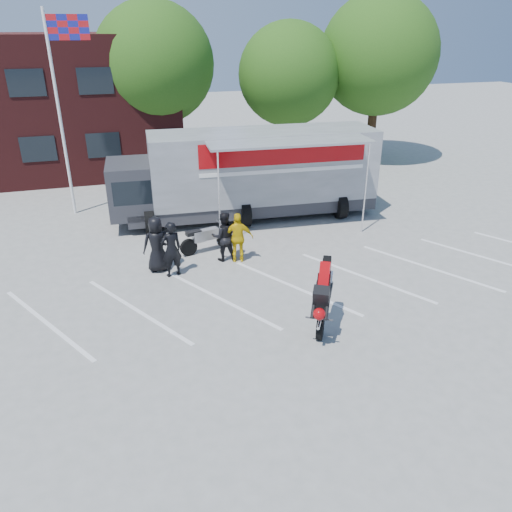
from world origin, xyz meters
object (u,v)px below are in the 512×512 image
tree_left (154,64)px  flagpole (63,90)px  tree_mid (289,75)px  spectator_hivis (238,238)px  tree_right (379,55)px  spectator_leather_a (157,244)px  transporter_truck (252,216)px  spectator_leather_b (171,249)px  stunt_bike_rider (322,323)px  spectator_leather_c (224,237)px  parked_motorcycle (207,251)px

tree_left → flagpole: bearing=-125.3°
tree_mid → spectator_hivis: tree_mid is taller
tree_right → spectator_hivis: 16.45m
spectator_leather_a → spectator_hivis: spectator_leather_a is taller
transporter_truck → spectator_leather_b: size_ratio=6.07×
stunt_bike_rider → tree_right: bearing=87.6°
tree_left → tree_right: (12.00, -1.50, 0.31)m
stunt_bike_rider → spectator_hivis: spectator_hivis is taller
spectator_leather_a → spectator_leather_b: bearing=124.3°
spectator_leather_c → spectator_leather_b: bearing=27.8°
tree_left → transporter_truck: size_ratio=0.77×
tree_mid → transporter_truck: bearing=-119.7°
spectator_hivis → stunt_bike_rider: bearing=117.5°
spectator_leather_a → spectator_leather_c: size_ratio=1.08×
tree_mid → transporter_truck: tree_mid is taller
parked_motorcycle → flagpole: bearing=24.2°
transporter_truck → spectator_leather_c: size_ratio=6.48×
stunt_bike_rider → spectator_leather_b: bearing=160.4°
stunt_bike_rider → spectator_hivis: (-1.18, 4.47, 0.87)m
flagpole → stunt_bike_rider: 13.84m
spectator_hivis → flagpole: bearing=-39.0°
transporter_truck → spectator_leather_a: spectator_leather_a is taller
transporter_truck → spectator_hivis: transporter_truck is taller
flagpole → spectator_hivis: size_ratio=4.62×
spectator_hivis → tree_left: bearing=-72.6°
tree_right → stunt_bike_rider: size_ratio=4.17×
stunt_bike_rider → spectator_hivis: size_ratio=1.26×
spectator_leather_a → spectator_hivis: bearing=174.6°
tree_mid → tree_right: tree_right is taller
spectator_leather_b → tree_right: bearing=-153.5°
tree_right → tree_left: bearing=172.9°
tree_right → spectator_leather_b: size_ratio=4.95×
spectator_leather_a → spectator_leather_b: spectator_leather_a is taller
tree_right → spectator_leather_c: size_ratio=5.29×
transporter_truck → spectator_hivis: size_ratio=6.46×
spectator_leather_b → parked_motorcycle: bearing=-147.8°
flagpole → transporter_truck: bearing=-20.0°
tree_left → parked_motorcycle: 12.84m
tree_left → spectator_leather_a: (-1.68, -12.60, -4.63)m
transporter_truck → spectator_leather_b: spectator_leather_b is taller
flagpole → spectator_leather_a: (2.57, -6.60, -4.12)m
spectator_leather_b → spectator_hivis: bearing=175.8°
spectator_leather_a → spectator_leather_c: (2.27, 0.17, -0.07)m
flagpole → transporter_truck: flagpole is taller
stunt_bike_rider → transporter_truck: bearing=116.3°
tree_mid → spectator_leather_b: (-8.28, -12.11, -4.02)m
spectator_leather_a → spectator_leather_c: spectator_leather_a is taller
tree_mid → spectator_leather_a: 15.03m
tree_right → spectator_leather_b: bearing=-138.8°
tree_left → spectator_leather_a: 13.53m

